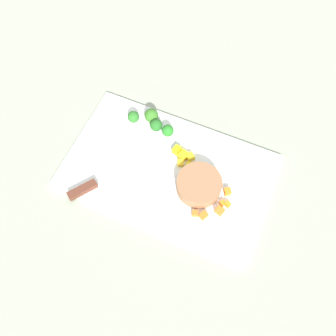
# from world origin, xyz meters

# --- Properties ---
(ground_plane) EXTENTS (4.00, 4.00, 0.00)m
(ground_plane) POSITION_xyz_m (0.00, 0.00, 0.00)
(ground_plane) COLOR #949C88
(cutting_board) EXTENTS (0.50, 0.30, 0.01)m
(cutting_board) POSITION_xyz_m (0.00, 0.00, 0.01)
(cutting_board) COLOR white
(cutting_board) RESTS_ON ground_plane
(prep_bowl) EXTENTS (0.11, 0.11, 0.04)m
(prep_bowl) POSITION_xyz_m (-0.09, 0.02, 0.03)
(prep_bowl) COLOR #966847
(prep_bowl) RESTS_ON cutting_board
(chef_knife) EXTENTS (0.22, 0.30, 0.02)m
(chef_knife) POSITION_xyz_m (0.11, 0.06, 0.02)
(chef_knife) COLOR silver
(chef_knife) RESTS_ON cutting_board
(carrot_dice_0) EXTENTS (0.02, 0.02, 0.02)m
(carrot_dice_0) POSITION_xyz_m (-0.15, 0.00, 0.02)
(carrot_dice_0) COLOR orange
(carrot_dice_0) RESTS_ON cutting_board
(carrot_dice_1) EXTENTS (0.02, 0.02, 0.02)m
(carrot_dice_1) POSITION_xyz_m (-0.15, 0.05, 0.02)
(carrot_dice_1) COLOR orange
(carrot_dice_1) RESTS_ON cutting_board
(carrot_dice_2) EXTENTS (0.02, 0.02, 0.01)m
(carrot_dice_2) POSITION_xyz_m (-0.15, 0.03, 0.02)
(carrot_dice_2) COLOR orange
(carrot_dice_2) RESTS_ON cutting_board
(carrot_dice_3) EXTENTS (0.02, 0.01, 0.01)m
(carrot_dice_3) POSITION_xyz_m (-0.16, 0.03, 0.02)
(carrot_dice_3) COLOR orange
(carrot_dice_3) RESTS_ON cutting_board
(carrot_dice_4) EXTENTS (0.02, 0.02, 0.01)m
(carrot_dice_4) POSITION_xyz_m (-0.12, 0.08, 0.02)
(carrot_dice_4) COLOR orange
(carrot_dice_4) RESTS_ON cutting_board
(carrot_dice_5) EXTENTS (0.02, 0.02, 0.01)m
(carrot_dice_5) POSITION_xyz_m (-0.10, 0.08, 0.02)
(carrot_dice_5) COLOR orange
(carrot_dice_5) RESTS_ON cutting_board
(pepper_dice_0) EXTENTS (0.03, 0.03, 0.02)m
(pepper_dice_0) POSITION_xyz_m (-0.02, -0.05, 0.02)
(pepper_dice_0) COLOR yellow
(pepper_dice_0) RESTS_ON cutting_board
(pepper_dice_1) EXTENTS (0.01, 0.01, 0.01)m
(pepper_dice_1) POSITION_xyz_m (-0.04, -0.03, 0.02)
(pepper_dice_1) COLOR yellow
(pepper_dice_1) RESTS_ON cutting_board
(pepper_dice_2) EXTENTS (0.03, 0.03, 0.01)m
(pepper_dice_2) POSITION_xyz_m (-0.04, -0.05, 0.02)
(pepper_dice_2) COLOR yellow
(pepper_dice_2) RESTS_ON cutting_board
(pepper_dice_3) EXTENTS (0.02, 0.02, 0.01)m
(pepper_dice_3) POSITION_xyz_m (-0.02, -0.03, 0.02)
(pepper_dice_3) COLOR yellow
(pepper_dice_3) RESTS_ON cutting_board
(pepper_dice_4) EXTENTS (0.02, 0.02, 0.02)m
(pepper_dice_4) POSITION_xyz_m (-0.00, -0.05, 0.02)
(pepper_dice_4) COLOR yellow
(pepper_dice_4) RESTS_ON cutting_board
(broccoli_floret_0) EXTENTS (0.03, 0.03, 0.04)m
(broccoli_floret_0) POSITION_xyz_m (0.07, -0.10, 0.03)
(broccoli_floret_0) COLOR #86BA5A
(broccoli_floret_0) RESTS_ON cutting_board
(broccoli_floret_1) EXTENTS (0.04, 0.04, 0.04)m
(broccoli_floret_1) POSITION_xyz_m (0.10, -0.12, 0.03)
(broccoli_floret_1) COLOR #95AC66
(broccoli_floret_1) RESTS_ON cutting_board
(broccoli_floret_2) EXTENTS (0.03, 0.03, 0.04)m
(broccoli_floret_2) POSITION_xyz_m (0.14, -0.09, 0.03)
(broccoli_floret_2) COLOR #8AB858
(broccoli_floret_2) RESTS_ON cutting_board
(broccoli_floret_3) EXTENTS (0.03, 0.03, 0.04)m
(broccoli_floret_3) POSITION_xyz_m (0.04, -0.09, 0.03)
(broccoli_floret_3) COLOR #90B858
(broccoli_floret_3) RESTS_ON cutting_board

